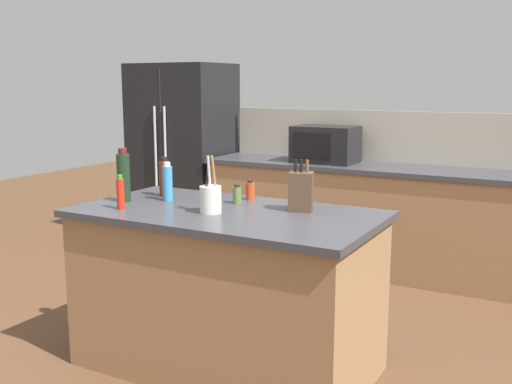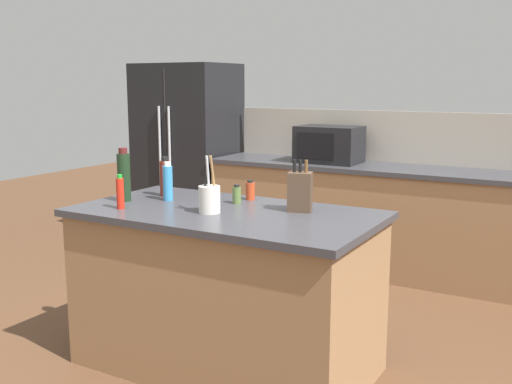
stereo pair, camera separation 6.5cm
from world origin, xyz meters
name	(u,v)px [view 1 (the left image)]	position (x,y,z in m)	size (l,w,h in m)	color
ground_plane	(228,366)	(0.00, 0.00, 0.00)	(14.00, 14.00, 0.00)	brown
back_counter_run	(388,220)	(0.30, 2.20, 0.47)	(3.38, 0.66, 0.94)	#936B47
wall_backsplash	(402,137)	(0.30, 2.52, 1.17)	(3.34, 0.03, 0.46)	#B2A899
kitchen_island	(227,290)	(0.00, 0.00, 0.47)	(1.72, 0.92, 0.94)	#936B47
refrigerator	(183,154)	(-1.91, 2.25, 0.92)	(0.95, 0.75, 1.84)	black
microwave	(325,144)	(-0.30, 2.20, 1.10)	(0.56, 0.39, 0.33)	black
knife_block	(301,191)	(0.37, 0.19, 1.05)	(0.15, 0.13, 0.29)	#4C3828
utensil_crock	(211,198)	(-0.04, -0.09, 1.02)	(0.12, 0.12, 0.32)	beige
spice_jar_paprika	(250,191)	(-0.03, 0.34, 1.00)	(0.06, 0.06, 0.12)	#B73D1E
spice_jar_oregano	(237,195)	(-0.05, 0.20, 0.99)	(0.05, 0.05, 0.11)	#567038
wine_bottle	(123,177)	(-0.68, -0.07, 1.09)	(0.08, 0.08, 0.32)	black
vinegar_bottle	(164,178)	(-0.57, 0.18, 1.06)	(0.07, 0.07, 0.25)	maroon
dish_soap_bottle	(168,183)	(-0.46, 0.07, 1.05)	(0.06, 0.06, 0.24)	#3384BC
hot_sauce_bottle	(120,193)	(-0.55, -0.26, 1.03)	(0.04, 0.04, 0.20)	red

